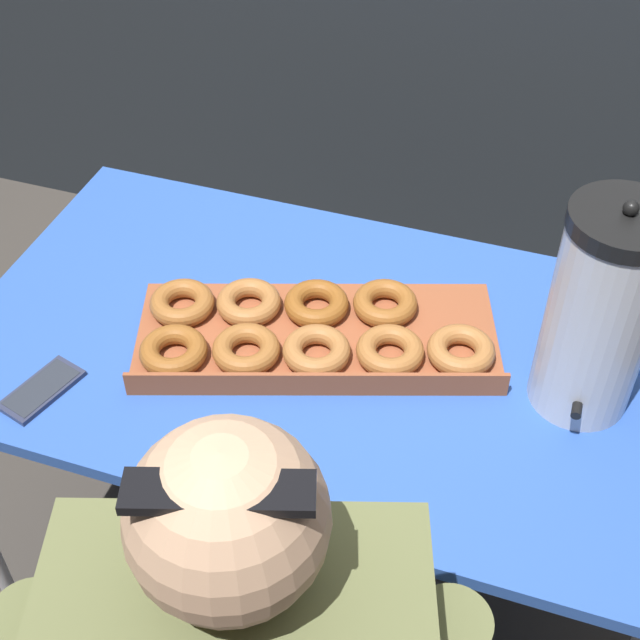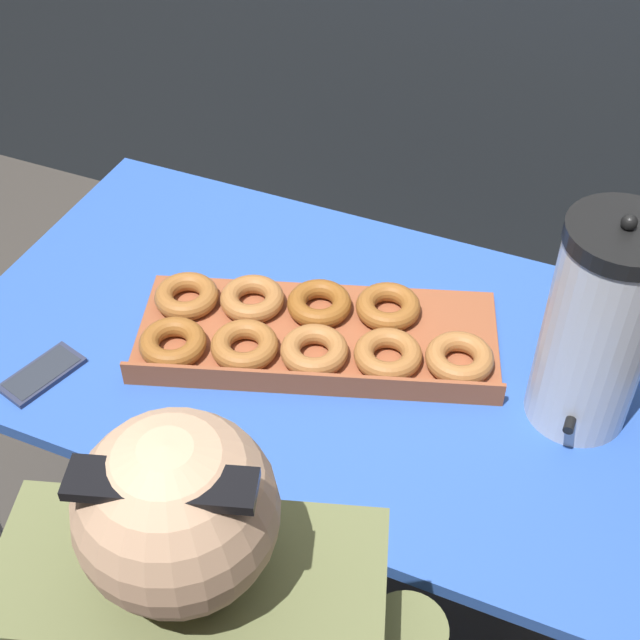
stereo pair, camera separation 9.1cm
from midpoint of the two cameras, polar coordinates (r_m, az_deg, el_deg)
ground_plane at (r=2.28m, az=1.27°, el=-14.98°), size 12.00×12.00×0.00m
folding_table at (r=1.73m, az=1.62°, el=-2.64°), size 1.38×0.81×0.75m
donut_box at (r=1.68m, az=0.76°, el=-0.81°), size 0.74×0.49×0.05m
coffee_urn at (r=1.52m, az=19.03°, el=-0.48°), size 0.18×0.20×0.43m
cell_phone at (r=1.69m, az=-15.89°, el=-3.39°), size 0.11×0.17×0.01m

